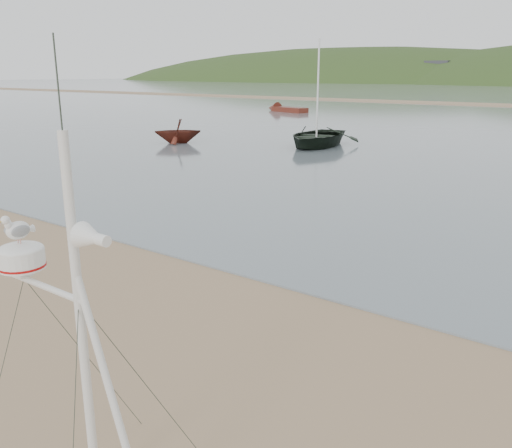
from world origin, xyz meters
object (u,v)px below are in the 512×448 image
Objects in this scene: boat_dark at (318,97)px; boat_red at (177,120)px; dinghy_red_far at (281,109)px; mast_rig at (81,398)px.

boat_red is (-7.35, -3.54, -1.37)m from boat_dark.
boat_red is 27.74m from dinghy_red_far.
mast_rig is 26.55m from boat_dark.
mast_rig is 1.65× the size of boat_red.
mast_rig is 27.74m from boat_red.
mast_rig is at bearing -2.02° from boat_red.
mast_rig reaches higher than boat_red.
boat_dark is at bearing 115.80° from mast_rig.
boat_dark is (-11.53, 23.85, 1.68)m from mast_rig.
dinghy_red_far is at bearing 118.71° from boat_dark.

